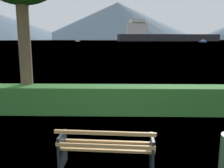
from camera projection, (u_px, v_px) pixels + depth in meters
name	position (u px, v px, depth m)	size (l,w,h in m)	color
ground_plane	(107.00, 167.00, 4.74)	(1400.00, 1400.00, 0.00)	#4C6B33
water_surface	(117.00, 41.00, 306.30)	(620.00, 620.00, 0.00)	#7A99A8
park_bench	(106.00, 148.00, 4.60)	(1.84, 0.68, 0.87)	tan
hedge_row	(111.00, 100.00, 8.16)	(8.62, 0.82, 0.91)	#2D6B28
cargo_ship_large	(161.00, 35.00, 241.95)	(102.67, 30.15, 21.08)	#232328
sailboat_mid	(78.00, 41.00, 218.27)	(4.28, 2.78, 1.50)	silver
tender_far	(203.00, 41.00, 168.88)	(4.08, 6.23, 1.77)	#335693
distant_hills	(75.00, 23.00, 561.25)	(946.82, 465.06, 87.77)	slate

